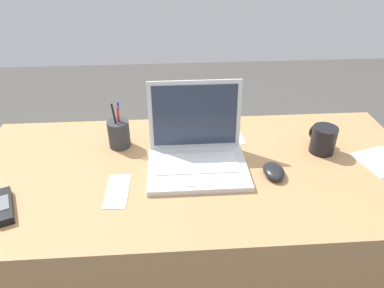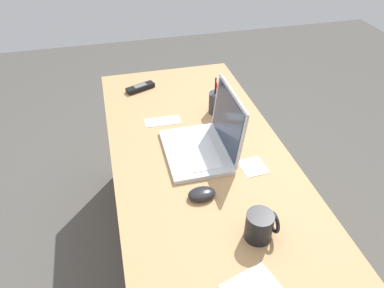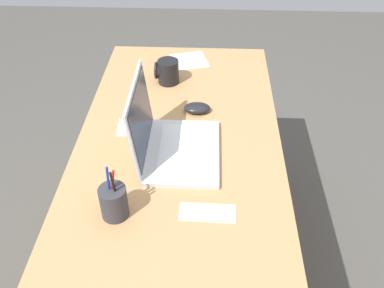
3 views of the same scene
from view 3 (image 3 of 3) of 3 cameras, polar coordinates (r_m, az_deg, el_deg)
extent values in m
plane|color=#4C4944|center=(1.95, -1.51, -17.26)|extent=(6.00, 6.00, 0.00)
cube|color=tan|center=(1.66, -1.71, -10.57)|extent=(1.53, 0.71, 0.71)
cube|color=silver|center=(1.40, -1.15, -1.04)|extent=(0.33, 0.24, 0.02)
cube|color=silver|center=(1.39, -2.03, -0.69)|extent=(0.27, 0.12, 0.00)
cube|color=silver|center=(1.39, 1.85, -0.82)|extent=(0.09, 0.05, 0.00)
cube|color=silver|center=(1.33, -7.03, 3.39)|extent=(0.32, 0.03, 0.24)
cube|color=#283347|center=(1.33, -6.81, 3.41)|extent=(0.29, 0.03, 0.21)
ellipsoid|color=black|center=(1.59, 0.69, 4.89)|extent=(0.07, 0.10, 0.03)
cylinder|color=black|center=(1.75, -3.23, 9.74)|extent=(0.09, 0.09, 0.10)
torus|color=black|center=(1.75, -4.85, 9.90)|extent=(0.07, 0.01, 0.07)
cylinder|color=#333338|center=(1.20, -10.53, -7.74)|extent=(0.08, 0.08, 0.10)
cylinder|color=#1933B2|center=(1.17, -11.16, -6.09)|extent=(0.02, 0.01, 0.15)
cylinder|color=black|center=(1.16, -10.34, -6.34)|extent=(0.02, 0.01, 0.15)
cylinder|color=red|center=(1.18, -10.78, -6.18)|extent=(0.01, 0.03, 0.14)
cube|color=white|center=(1.53, -8.27, 2.32)|extent=(0.11, 0.10, 0.00)
cube|color=white|center=(1.93, -0.36, 11.23)|extent=(0.19, 0.19, 0.00)
cube|color=white|center=(1.22, 2.11, -9.26)|extent=(0.07, 0.16, 0.00)
camera|label=1|loc=(1.33, 47.34, 19.21)|focal=33.68mm
camera|label=2|loc=(2.18, 10.67, 39.75)|focal=34.32mm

